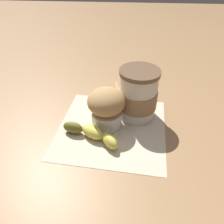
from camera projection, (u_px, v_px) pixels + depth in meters
name	position (u px, v px, depth m)	size (l,w,h in m)	color
ground_plane	(112.00, 128.00, 0.54)	(3.00, 3.00, 0.00)	#936D47
paper_napkin	(112.00, 127.00, 0.54)	(0.26, 0.26, 0.00)	beige
coffee_cup	(138.00, 95.00, 0.55)	(0.10, 0.10, 0.13)	silver
muffin	(106.00, 107.00, 0.52)	(0.09, 0.09, 0.10)	white
banana	(92.00, 133.00, 0.50)	(0.08, 0.14, 0.03)	#D6CC4C
wooden_stirrer	(118.00, 90.00, 0.68)	(0.11, 0.01, 0.00)	tan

